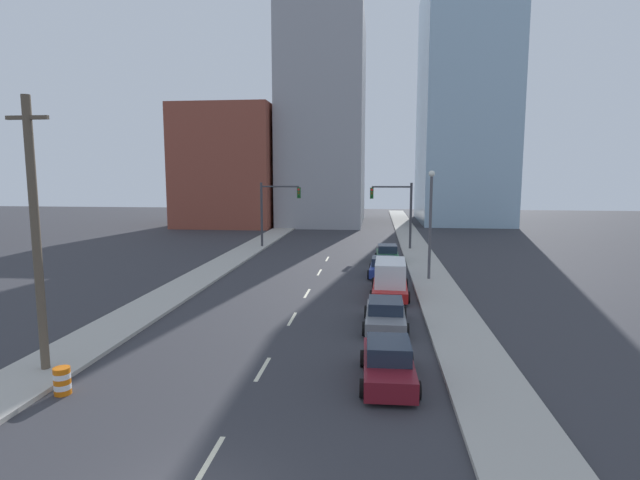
{
  "coord_description": "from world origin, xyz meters",
  "views": [
    {
      "loc": [
        4.29,
        -9.89,
        7.5
      ],
      "look_at": [
        -0.23,
        30.13,
        2.2
      ],
      "focal_mm": 28.0,
      "sensor_mm": 36.0,
      "label": 1
    }
  ],
  "objects_px": {
    "traffic_signal_left": "(272,206)",
    "sedan_green": "(387,255)",
    "traffic_signal_right": "(400,207)",
    "traffic_barrel": "(62,381)",
    "sedan_blue": "(383,267)",
    "street_lamp": "(430,217)",
    "sedan_gray": "(385,314)",
    "utility_pole_left_near": "(36,235)",
    "sedan_maroon": "(388,363)",
    "box_truck_red": "(390,279)"
  },
  "relations": [
    {
      "from": "traffic_signal_left",
      "to": "sedan_green",
      "type": "bearing_deg",
      "value": -32.94
    },
    {
      "from": "traffic_signal_right",
      "to": "sedan_green",
      "type": "height_order",
      "value": "traffic_signal_right"
    },
    {
      "from": "traffic_barrel",
      "to": "sedan_blue",
      "type": "bearing_deg",
      "value": 62.58
    },
    {
      "from": "street_lamp",
      "to": "sedan_blue",
      "type": "distance_m",
      "value": 5.25
    },
    {
      "from": "traffic_signal_left",
      "to": "sedan_gray",
      "type": "relative_size",
      "value": 1.42
    },
    {
      "from": "utility_pole_left_near",
      "to": "sedan_gray",
      "type": "xyz_separation_m",
      "value": [
        12.96,
        7.22,
        -4.64
      ]
    },
    {
      "from": "traffic_signal_left",
      "to": "street_lamp",
      "type": "xyz_separation_m",
      "value": [
        14.33,
        -14.66,
        0.24
      ]
    },
    {
      "from": "utility_pole_left_near",
      "to": "sedan_gray",
      "type": "height_order",
      "value": "utility_pole_left_near"
    },
    {
      "from": "traffic_signal_left",
      "to": "traffic_barrel",
      "type": "bearing_deg",
      "value": -90.1
    },
    {
      "from": "sedan_maroon",
      "to": "box_truck_red",
      "type": "bearing_deg",
      "value": 86.83
    },
    {
      "from": "utility_pole_left_near",
      "to": "traffic_barrel",
      "type": "bearing_deg",
      "value": -43.0
    },
    {
      "from": "box_truck_red",
      "to": "traffic_signal_right",
      "type": "bearing_deg",
      "value": 87.49
    },
    {
      "from": "sedan_gray",
      "to": "utility_pole_left_near",
      "type": "bearing_deg",
      "value": -150.28
    },
    {
      "from": "utility_pole_left_near",
      "to": "street_lamp",
      "type": "bearing_deg",
      "value": 48.68
    },
    {
      "from": "traffic_signal_right",
      "to": "sedan_gray",
      "type": "distance_m",
      "value": 26.18
    },
    {
      "from": "traffic_signal_left",
      "to": "sedan_gray",
      "type": "xyz_separation_m",
      "value": [
        11.09,
        -25.86,
        -3.66
      ]
    },
    {
      "from": "sedan_maroon",
      "to": "sedan_gray",
      "type": "height_order",
      "value": "sedan_maroon"
    },
    {
      "from": "sedan_maroon",
      "to": "box_truck_red",
      "type": "height_order",
      "value": "box_truck_red"
    },
    {
      "from": "box_truck_red",
      "to": "traffic_signal_left",
      "type": "bearing_deg",
      "value": 122.35
    },
    {
      "from": "sedan_maroon",
      "to": "sedan_green",
      "type": "height_order",
      "value": "sedan_green"
    },
    {
      "from": "traffic_barrel",
      "to": "sedan_maroon",
      "type": "height_order",
      "value": "sedan_maroon"
    },
    {
      "from": "traffic_barrel",
      "to": "sedan_gray",
      "type": "height_order",
      "value": "sedan_gray"
    },
    {
      "from": "traffic_signal_right",
      "to": "street_lamp",
      "type": "bearing_deg",
      "value": -84.25
    },
    {
      "from": "sedan_green",
      "to": "traffic_signal_left",
      "type": "bearing_deg",
      "value": 146.32
    },
    {
      "from": "traffic_signal_left",
      "to": "traffic_barrel",
      "type": "height_order",
      "value": "traffic_signal_left"
    },
    {
      "from": "utility_pole_left_near",
      "to": "box_truck_red",
      "type": "height_order",
      "value": "utility_pole_left_near"
    },
    {
      "from": "sedan_gray",
      "to": "box_truck_red",
      "type": "bearing_deg",
      "value": 87.17
    },
    {
      "from": "traffic_signal_left",
      "to": "traffic_signal_right",
      "type": "height_order",
      "value": "same"
    },
    {
      "from": "traffic_signal_right",
      "to": "sedan_maroon",
      "type": "height_order",
      "value": "traffic_signal_right"
    },
    {
      "from": "sedan_blue",
      "to": "traffic_barrel",
      "type": "bearing_deg",
      "value": -115.04
    },
    {
      "from": "sedan_gray",
      "to": "sedan_green",
      "type": "distance_m",
      "value": 18.38
    },
    {
      "from": "sedan_gray",
      "to": "sedan_blue",
      "type": "distance_m",
      "value": 12.69
    },
    {
      "from": "utility_pole_left_near",
      "to": "street_lamp",
      "type": "distance_m",
      "value": 24.55
    },
    {
      "from": "traffic_barrel",
      "to": "sedan_green",
      "type": "relative_size",
      "value": 0.21
    },
    {
      "from": "utility_pole_left_near",
      "to": "sedan_gray",
      "type": "relative_size",
      "value": 2.19
    },
    {
      "from": "sedan_gray",
      "to": "box_truck_red",
      "type": "height_order",
      "value": "box_truck_red"
    },
    {
      "from": "traffic_signal_left",
      "to": "sedan_maroon",
      "type": "xyz_separation_m",
      "value": [
        11.07,
        -32.43,
        -3.61
      ]
    },
    {
      "from": "utility_pole_left_near",
      "to": "street_lamp",
      "type": "height_order",
      "value": "utility_pole_left_near"
    },
    {
      "from": "traffic_signal_left",
      "to": "street_lamp",
      "type": "height_order",
      "value": "street_lamp"
    },
    {
      "from": "street_lamp",
      "to": "box_truck_red",
      "type": "relative_size",
      "value": 1.29
    },
    {
      "from": "sedan_maroon",
      "to": "sedan_gray",
      "type": "bearing_deg",
      "value": 88.48
    },
    {
      "from": "traffic_signal_left",
      "to": "sedan_maroon",
      "type": "bearing_deg",
      "value": -71.15
    },
    {
      "from": "traffic_signal_right",
      "to": "utility_pole_left_near",
      "type": "xyz_separation_m",
      "value": [
        -14.73,
        -33.09,
        0.98
      ]
    },
    {
      "from": "sedan_gray",
      "to": "traffic_signal_right",
      "type": "bearing_deg",
      "value": 86.68
    },
    {
      "from": "sedan_blue",
      "to": "utility_pole_left_near",
      "type": "bearing_deg",
      "value": -120.8
    },
    {
      "from": "sedan_gray",
      "to": "sedan_green",
      "type": "relative_size",
      "value": 1.06
    },
    {
      "from": "street_lamp",
      "to": "sedan_maroon",
      "type": "height_order",
      "value": "street_lamp"
    },
    {
      "from": "utility_pole_left_near",
      "to": "sedan_blue",
      "type": "relative_size",
      "value": 2.29
    },
    {
      "from": "sedan_maroon",
      "to": "sedan_gray",
      "type": "relative_size",
      "value": 0.97
    },
    {
      "from": "traffic_barrel",
      "to": "street_lamp",
      "type": "relative_size",
      "value": 0.12
    }
  ]
}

